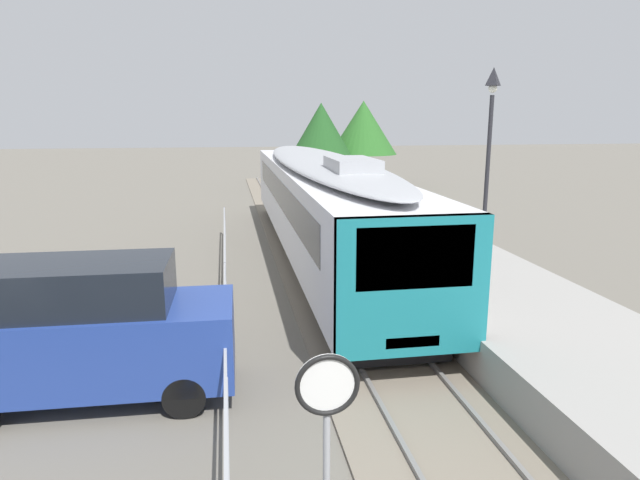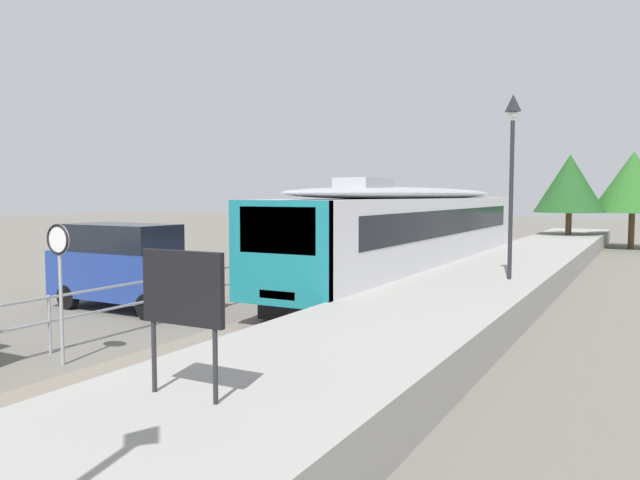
% 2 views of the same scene
% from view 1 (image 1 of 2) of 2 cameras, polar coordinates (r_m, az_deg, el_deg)
% --- Properties ---
extents(ground_plane, '(160.00, 160.00, 0.00)m').
position_cam_1_polar(ground_plane, '(15.86, -8.54, -5.62)').
color(ground_plane, '#6B665B').
extents(track_rails, '(3.20, 60.00, 0.14)m').
position_cam_1_polar(track_rails, '(16.16, 2.19, -5.00)').
color(track_rails, slate).
rests_on(track_rails, ground).
extents(commuter_train, '(2.82, 20.05, 3.74)m').
position_cam_1_polar(commuter_train, '(19.24, -0.01, 4.30)').
color(commuter_train, silver).
rests_on(commuter_train, track_rails).
extents(station_platform, '(3.90, 60.00, 0.90)m').
position_cam_1_polar(station_platform, '(16.99, 13.00, -2.99)').
color(station_platform, '#999691').
rests_on(station_platform, ground).
extents(platform_lamp_mid_platform, '(0.34, 0.34, 5.35)m').
position_cam_1_polar(platform_lamp_mid_platform, '(16.64, 17.10, 11.03)').
color(platform_lamp_mid_platform, '#232328').
rests_on(platform_lamp_mid_platform, station_platform).
extents(speed_limit_sign, '(0.61, 0.10, 2.81)m').
position_cam_1_polar(speed_limit_sign, '(5.44, 0.73, -18.17)').
color(speed_limit_sign, '#9EA0A5').
rests_on(speed_limit_sign, ground).
extents(parked_van_blue, '(4.94, 2.06, 2.51)m').
position_cam_1_polar(parked_van_blue, '(10.54, -22.93, -8.51)').
color(parked_van_blue, navy).
rests_on(parked_van_blue, ground).
extents(tree_behind_carpark, '(4.86, 4.86, 6.05)m').
position_cam_1_polar(tree_behind_carpark, '(40.70, 4.47, 11.43)').
color(tree_behind_carpark, brown).
rests_on(tree_behind_carpark, ground).
extents(tree_behind_station_far, '(4.23, 4.23, 5.85)m').
position_cam_1_polar(tree_behind_station_far, '(37.96, 0.11, 11.25)').
color(tree_behind_station_far, brown).
rests_on(tree_behind_station_far, ground).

